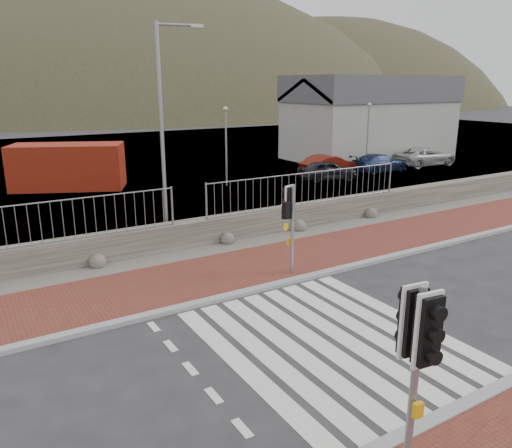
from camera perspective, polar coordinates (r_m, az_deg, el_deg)
ground at (r=11.01m, az=8.38°, el=-12.94°), size 220.00×220.00×0.00m
sidewalk_far at (r=14.40m, az=-3.09°, el=-5.52°), size 40.00×3.00×0.08m
kerb_near at (r=9.26m, az=21.00°, el=-19.66°), size 40.00×0.25×0.12m
kerb_far at (r=13.19m, az=0.03°, el=-7.51°), size 40.00×0.25×0.12m
zebra_crossing at (r=11.01m, az=8.39°, el=-12.92°), size 4.62×5.60×0.01m
gravel_strip at (r=16.09m, az=-6.48°, el=-3.31°), size 40.00×1.50×0.06m
stone_wall at (r=16.65m, az=-7.69°, el=-1.17°), size 40.00×0.60×0.90m
railing at (r=16.18m, az=-7.65°, el=3.35°), size 18.07×0.07×1.22m
quay at (r=36.19m, az=-21.07°, el=6.36°), size 120.00×40.00×0.50m
water at (r=70.73m, az=-26.52°, el=9.88°), size 220.00×50.00×0.05m
harbor_building at (r=37.94m, az=12.94°, el=11.86°), size 12.20×6.20×5.80m
hills_backdrop at (r=100.22m, az=-22.50°, el=-1.89°), size 254.00×90.00×100.00m
traffic_signal_near at (r=7.02m, az=18.05°, el=-12.54°), size 0.42×0.29×2.79m
traffic_signal_far at (r=13.75m, az=4.16°, el=1.51°), size 0.64×0.38×2.60m
streetlight at (r=16.58m, az=-10.33°, el=11.13°), size 1.49×0.48×7.09m
shipping_container at (r=27.59m, az=-20.68°, el=6.17°), size 5.94×4.33×2.29m
car_a at (r=28.40m, az=8.20°, el=6.08°), size 3.53×2.16×1.12m
car_b at (r=29.83m, az=8.32°, el=6.65°), size 3.85×1.65×1.23m
car_c at (r=31.82m, az=13.90°, el=6.80°), size 3.82×1.56×1.11m
car_d at (r=35.11m, az=18.74°, el=7.33°), size 4.50×2.26×1.22m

